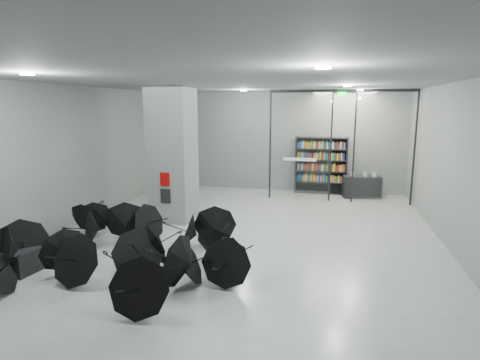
% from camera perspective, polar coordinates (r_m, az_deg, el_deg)
% --- Properties ---
extents(room, '(14.00, 14.02, 4.01)m').
position_cam_1_polar(room, '(9.24, -0.35, 7.06)').
color(room, gray).
rests_on(room, ground).
extents(column, '(1.20, 1.20, 4.00)m').
position_cam_1_polar(column, '(12.00, -9.73, 3.70)').
color(column, slate).
rests_on(column, ground).
extents(fire_cabinet, '(0.28, 0.04, 0.38)m').
position_cam_1_polar(fire_cabinet, '(11.54, -10.83, 0.12)').
color(fire_cabinet, '#A50A07').
rests_on(fire_cabinet, column).
extents(info_panel, '(0.30, 0.03, 0.42)m').
position_cam_1_polar(info_panel, '(11.64, -10.74, -2.30)').
color(info_panel, black).
rests_on(info_panel, column).
extents(exit_sign, '(0.30, 0.06, 0.15)m').
position_cam_1_polar(exit_sign, '(14.26, 14.56, 11.92)').
color(exit_sign, '#0CE533').
rests_on(exit_sign, room).
extents(glass_partition, '(5.06, 0.08, 4.00)m').
position_cam_1_polar(glass_partition, '(14.51, 14.22, 5.43)').
color(glass_partition, silver).
rests_on(glass_partition, ground).
extents(bench, '(1.58, 0.79, 0.49)m').
position_cam_1_polar(bench, '(9.86, -30.96, -9.71)').
color(bench, black).
rests_on(bench, ground).
extents(bookshelf, '(2.03, 0.42, 2.23)m').
position_cam_1_polar(bookshelf, '(15.88, 11.65, 2.07)').
color(bookshelf, black).
rests_on(bookshelf, ground).
extents(shop_counter, '(1.45, 0.78, 0.82)m').
position_cam_1_polar(shop_counter, '(15.59, 17.23, -0.96)').
color(shop_counter, black).
rests_on(shop_counter, ground).
extents(umbrella_cluster, '(5.86, 4.58, 1.30)m').
position_cam_1_polar(umbrella_cluster, '(8.96, -15.72, -10.07)').
color(umbrella_cluster, black).
rests_on(umbrella_cluster, ground).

